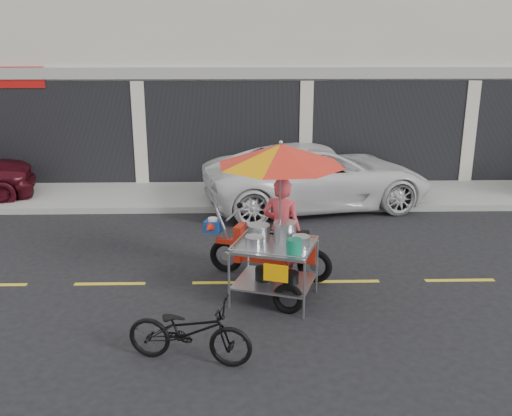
{
  "coord_description": "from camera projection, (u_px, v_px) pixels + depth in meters",
  "views": [
    {
      "loc": [
        -1.73,
        -8.94,
        4.04
      ],
      "look_at": [
        -1.5,
        0.6,
        1.15
      ],
      "focal_mm": 40.0,
      "sensor_mm": 36.0,
      "label": 1
    }
  ],
  "objects": [
    {
      "name": "near_bicycle",
      "position": [
        189.0,
        331.0,
        7.26
      ],
      "size": [
        1.73,
        0.93,
        0.86
      ],
      "primitive_type": "imported",
      "rotation": [
        0.0,
        0.0,
        1.34
      ],
      "color": "black",
      "rests_on": "ground"
    },
    {
      "name": "shophouse_block",
      "position": [
        380.0,
        30.0,
        18.74
      ],
      "size": [
        36.0,
        8.11,
        10.4
      ],
      "color": "beige",
      "rests_on": "ground"
    },
    {
      "name": "sidewalk",
      "position": [
        308.0,
        193.0,
        15.01
      ],
      "size": [
        45.0,
        3.0,
        0.15
      ],
      "primitive_type": "cube",
      "color": "gray",
      "rests_on": "ground"
    },
    {
      "name": "white_pickup",
      "position": [
        318.0,
        176.0,
        13.87
      ],
      "size": [
        5.94,
        3.67,
        1.54
      ],
      "primitive_type": "imported",
      "rotation": [
        0.0,
        0.0,
        1.79
      ],
      "color": "silver",
      "rests_on": "ground"
    },
    {
      "name": "ground",
      "position": [
        344.0,
        282.0,
        9.77
      ],
      "size": [
        90.0,
        90.0,
        0.0
      ],
      "primitive_type": "plane",
      "color": "black"
    },
    {
      "name": "centerline",
      "position": [
        344.0,
        281.0,
        9.77
      ],
      "size": [
        42.0,
        0.1,
        0.01
      ],
      "primitive_type": "cube",
      "color": "gold",
      "rests_on": "ground"
    },
    {
      "name": "food_vendor_rig",
      "position": [
        279.0,
        197.0,
        8.96
      ],
      "size": [
        2.52,
        2.56,
        2.56
      ],
      "rotation": [
        0.0,
        0.0,
        -0.32
      ],
      "color": "black",
      "rests_on": "ground"
    }
  ]
}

